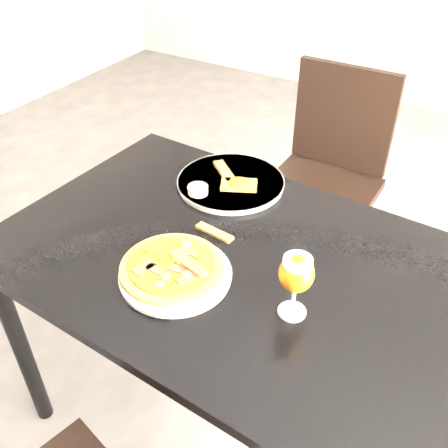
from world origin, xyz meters
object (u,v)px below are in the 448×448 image
Objects in this scene: dining_table at (229,279)px; beer_glass at (296,274)px; pizza at (172,266)px; chair_far at (325,175)px.

dining_table is 0.32m from beer_glass.
chair_far is at bearing 88.28° from pizza.
pizza is at bearing -117.54° from dining_table.
pizza reaches higher than dining_table.
beer_glass is at bearing -73.69° from chair_far.
chair_far is (-0.05, 0.87, -0.15)m from dining_table.
chair_far is 3.66× the size of pizza.
chair_far reaches higher than dining_table.
pizza is (-0.08, -0.14, 0.11)m from dining_table.
dining_table is 0.19m from pizza.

